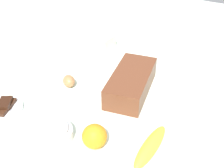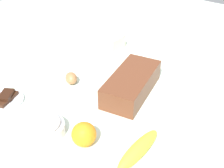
{
  "view_description": "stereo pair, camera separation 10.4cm",
  "coord_description": "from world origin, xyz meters",
  "views": [
    {
      "loc": [
        -0.75,
        -0.4,
        0.64
      ],
      "look_at": [
        0.0,
        0.0,
        0.04
      ],
      "focal_mm": 45.88,
      "sensor_mm": 36.0,
      "label": 1
    },
    {
      "loc": [
        -0.7,
        -0.49,
        0.64
      ],
      "look_at": [
        0.0,
        0.0,
        0.04
      ],
      "focal_mm": 45.88,
      "sensor_mm": 36.0,
      "label": 2
    }
  ],
  "objects": [
    {
      "name": "sugar_bowl",
      "position": [
        -0.29,
        0.05,
        0.03
      ],
      "size": [
        0.12,
        0.12,
        0.06
      ],
      "color": "white",
      "rests_on": "ground_plane"
    },
    {
      "name": "ground_plane",
      "position": [
        0.0,
        0.0,
        -0.01
      ],
      "size": [
        2.4,
        2.4,
        0.02
      ],
      "primitive_type": "cube",
      "color": "silver"
    },
    {
      "name": "banana",
      "position": [
        -0.2,
        -0.23,
        0.02
      ],
      "size": [
        0.19,
        0.05,
        0.04
      ],
      "primitive_type": "ellipsoid",
      "rotation": [
        0.0,
        0.0,
        3.09
      ],
      "color": "yellow",
      "rests_on": "ground_plane"
    },
    {
      "name": "butter_block",
      "position": [
        0.3,
        0.2,
        0.03
      ],
      "size": [
        0.1,
        0.07,
        0.06
      ],
      "primitive_type": "cube",
      "rotation": [
        0.0,
        0.0,
        -0.1
      ],
      "color": "#F4EDB2",
      "rests_on": "ground_plane"
    },
    {
      "name": "loaf_pan",
      "position": [
        0.04,
        -0.06,
        0.04
      ],
      "size": [
        0.3,
        0.17,
        0.08
      ],
      "rotation": [
        0.0,
        0.0,
        0.16
      ],
      "color": "brown",
      "rests_on": "ground_plane"
    },
    {
      "name": "egg_near_butter",
      "position": [
        -0.04,
        0.17,
        0.02
      ],
      "size": [
        0.07,
        0.07,
        0.05
      ],
      "primitive_type": "ellipsoid",
      "rotation": [
        0.0,
        1.57,
        0.98
      ],
      "color": "#A56F43",
      "rests_on": "ground_plane"
    },
    {
      "name": "chocolate_plate",
      "position": [
        -0.26,
        0.28,
        0.01
      ],
      "size": [
        0.13,
        0.13,
        0.03
      ],
      "color": "white",
      "rests_on": "ground_plane"
    },
    {
      "name": "orange_fruit",
      "position": [
        -0.25,
        -0.08,
        0.04
      ],
      "size": [
        0.07,
        0.07,
        0.07
      ],
      "primitive_type": "sphere",
      "color": "orange",
      "rests_on": "ground_plane"
    },
    {
      "name": "flour_bowl",
      "position": [
        0.28,
        -0.26,
        0.03
      ],
      "size": [
        0.15,
        0.15,
        0.07
      ],
      "color": "white",
      "rests_on": "ground_plane"
    }
  ]
}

